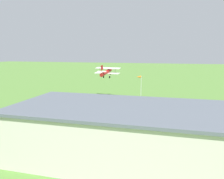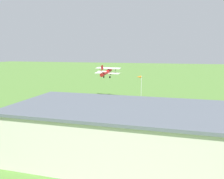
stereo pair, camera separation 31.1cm
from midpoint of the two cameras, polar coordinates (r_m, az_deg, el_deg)
The scene contains 13 objects.
ground_plane at distance 60.34m, azimuth 3.96°, elevation -3.36°, with size 400.00×400.00×0.00m, color #568438.
hangar at distance 29.38m, azimuth 1.64°, elevation -10.60°, with size 27.18×14.05×6.78m.
biplane at distance 63.64m, azimuth -1.56°, elevation 4.47°, with size 7.64×7.08×3.86m.
car_silver at distance 46.26m, azimuth -11.62°, elevation -6.55°, with size 2.12×4.63×1.53m.
car_yellow at distance 49.52m, azimuth -18.90°, elevation -5.78°, with size 2.28×4.61×1.58m.
car_white at distance 51.89m, azimuth -25.39°, elevation -5.51°, with size 2.35×4.13×1.57m.
truck_flatbed_blue at distance 42.93m, azimuth 22.63°, elevation -7.08°, with size 2.83×7.57×3.27m.
person_at_fence_line at distance 44.56m, azimuth 13.65°, elevation -7.31°, with size 0.40×0.40×1.56m.
person_beside_truck at distance 45.45m, azimuth -4.37°, elevation -6.62°, with size 0.47×0.47×1.70m.
person_walking_on_apron at distance 47.76m, azimuth -4.07°, elevation -5.84°, with size 0.46×0.46×1.66m.
person_by_parked_cars at distance 45.49m, azimuth -6.25°, elevation -6.59°, with size 0.51×0.51×1.76m.
person_near_hangar_door at distance 44.87m, azimuth 15.21°, elevation -7.14°, with size 0.48×0.48×1.72m.
windsock at distance 60.54m, azimuth 6.68°, elevation 2.62°, with size 1.48×1.13×7.10m.
Camera 1 is at (-10.97, 57.77, 13.57)m, focal length 36.29 mm.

